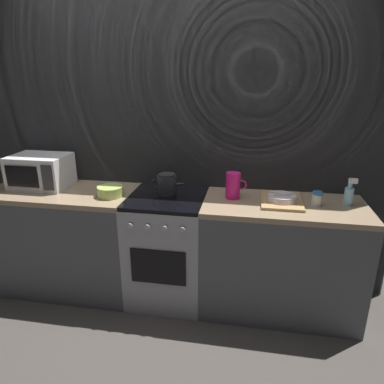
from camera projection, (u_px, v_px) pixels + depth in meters
name	position (u px, v px, depth m)	size (l,w,h in m)	color
ground_plane	(169.00, 294.00, 3.02)	(8.00, 8.00, 0.00)	#47423D
back_wall	(175.00, 150.00, 2.92)	(3.60, 0.05, 2.40)	gray
counter_left	(67.00, 239.00, 3.02)	(1.20, 0.60, 0.90)	#515459
stove_unit	(168.00, 248.00, 2.87)	(0.60, 0.63, 0.90)	#9E9EA3
counter_right	(280.00, 257.00, 2.72)	(1.20, 0.60, 0.90)	#515459
microwave	(41.00, 171.00, 2.92)	(0.46, 0.35, 0.27)	white
kettle	(167.00, 184.00, 2.75)	(0.28, 0.15, 0.17)	#262628
mixing_bowl	(110.00, 191.00, 2.72)	(0.20, 0.20, 0.08)	#B7D166
pitcher	(233.00, 186.00, 2.66)	(0.16, 0.11, 0.20)	#E5197A
dish_pile	(282.00, 199.00, 2.60)	(0.30, 0.40, 0.07)	tan
spice_jar	(317.00, 199.00, 2.52)	(0.08, 0.08, 0.10)	silver
spray_bottle	(349.00, 195.00, 2.52)	(0.08, 0.06, 0.20)	#8CCCE5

